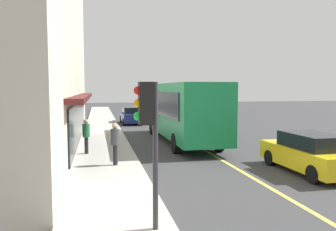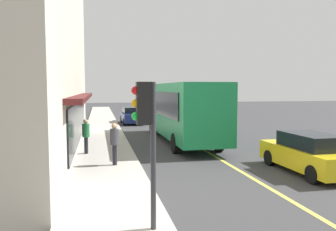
% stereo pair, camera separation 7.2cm
% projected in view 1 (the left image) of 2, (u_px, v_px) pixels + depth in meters
% --- Properties ---
extents(ground, '(120.00, 120.00, 0.00)m').
position_uv_depth(ground, '(202.00, 149.00, 17.90)').
color(ground, '#38383A').
extents(sidewalk, '(80.00, 2.70, 0.15)m').
position_uv_depth(sidewalk, '(105.00, 151.00, 16.86)').
color(sidewalk, '#B2ADA3').
rests_on(sidewalk, ground).
extents(lane_centre_stripe, '(36.00, 0.16, 0.01)m').
position_uv_depth(lane_centre_stripe, '(202.00, 148.00, 17.90)').
color(lane_centre_stripe, '#D8D14C').
rests_on(lane_centre_stripe, ground).
extents(bus, '(11.14, 2.65, 3.50)m').
position_uv_depth(bus, '(180.00, 109.00, 20.15)').
color(bus, '#197F47').
rests_on(bus, ground).
extents(traffic_light, '(0.30, 0.52, 3.20)m').
position_uv_depth(traffic_light, '(148.00, 121.00, 7.08)').
color(traffic_light, '#2D2D33').
rests_on(traffic_light, sidewalk).
extents(car_navy, '(4.34, 1.94, 1.52)m').
position_uv_depth(car_navy, '(132.00, 116.00, 30.60)').
color(car_navy, navy).
rests_on(car_navy, ground).
extents(car_yellow, '(4.33, 1.92, 1.52)m').
position_uv_depth(car_yellow, '(310.00, 153.00, 12.76)').
color(car_yellow, yellow).
rests_on(car_yellow, ground).
extents(pedestrian_by_curb, '(0.34, 0.34, 1.68)m').
position_uv_depth(pedestrian_by_curb, '(115.00, 140.00, 13.33)').
color(pedestrian_by_curb, black).
rests_on(pedestrian_by_curb, sidewalk).
extents(pedestrian_mid_block, '(0.34, 0.34, 1.63)m').
position_uv_depth(pedestrian_mid_block, '(86.00, 133.00, 15.67)').
color(pedestrian_mid_block, black).
rests_on(pedestrian_mid_block, sidewalk).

